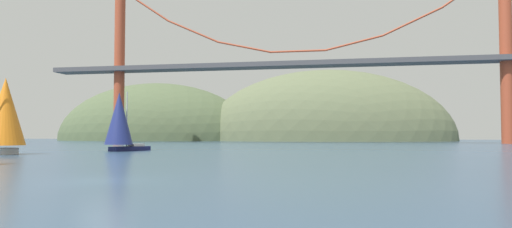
# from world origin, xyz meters

# --- Properties ---
(ground_plane) EXTENTS (360.00, 360.00, 0.00)m
(ground_plane) POSITION_xyz_m (0.00, 0.00, 0.00)
(ground_plane) COLOR #2D4760
(headland_center) EXTENTS (83.97, 44.00, 47.36)m
(headland_center) POSITION_xyz_m (5.00, 135.00, 0.00)
(headland_center) COLOR #5B6647
(headland_center) RESTS_ON ground_plane
(headland_left) EXTENTS (72.37, 44.00, 40.85)m
(headland_left) POSITION_xyz_m (-55.00, 135.00, 0.00)
(headland_left) COLOR #4C5B3D
(headland_left) RESTS_ON ground_plane
(suspension_bridge) EXTENTS (133.02, 6.00, 42.12)m
(suspension_bridge) POSITION_xyz_m (0.00, 95.00, 20.40)
(suspension_bridge) COLOR #A34228
(suspension_bridge) RESTS_ON ground_plane
(sailboat_orange_sail) EXTENTS (4.66, 7.96, 9.63)m
(sailboat_orange_sail) POSITION_xyz_m (-25.18, 23.82, 4.47)
(sailboat_orange_sail) COLOR white
(sailboat_orange_sail) RESTS_ON ground_plane
(sailboat_navy_sail) EXTENTS (5.22, 6.97, 7.90)m
(sailboat_navy_sail) POSITION_xyz_m (-17.57, 35.58, 4.05)
(sailboat_navy_sail) COLOR #191E4C
(sailboat_navy_sail) RESTS_ON ground_plane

